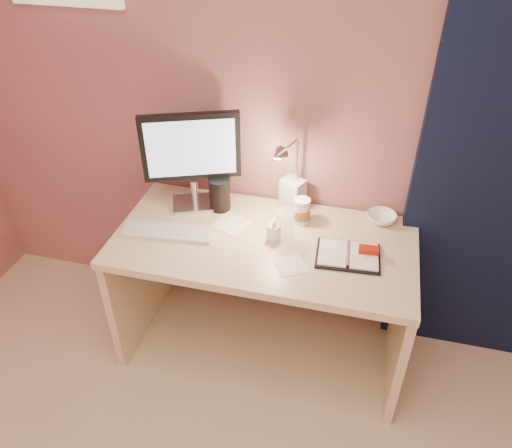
% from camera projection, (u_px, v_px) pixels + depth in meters
% --- Properties ---
extents(room, '(3.50, 3.50, 3.50)m').
position_uv_depth(room, '(498.00, 155.00, 2.14)').
color(room, '#C6B28E').
rests_on(room, ground).
extents(desk, '(1.40, 0.70, 0.73)m').
position_uv_depth(desk, '(267.00, 266.00, 2.51)').
color(desk, beige).
rests_on(desk, ground).
extents(monitor, '(0.45, 0.24, 0.50)m').
position_uv_depth(monitor, '(191.00, 153.00, 2.38)').
color(monitor, silver).
rests_on(monitor, desk).
extents(keyboard, '(0.44, 0.17, 0.02)m').
position_uv_depth(keyboard, '(168.00, 232.00, 2.35)').
color(keyboard, white).
rests_on(keyboard, desk).
extents(planner, '(0.30, 0.23, 0.04)m').
position_uv_depth(planner, '(350.00, 255.00, 2.21)').
color(planner, black).
rests_on(planner, desk).
extents(paper_a, '(0.18, 0.18, 0.00)m').
position_uv_depth(paper_a, '(291.00, 265.00, 2.17)').
color(paper_a, white).
rests_on(paper_a, desk).
extents(paper_c, '(0.20, 0.20, 0.00)m').
position_uv_depth(paper_c, '(232.00, 224.00, 2.42)').
color(paper_c, white).
rests_on(paper_c, desk).
extents(coffee_cup, '(0.08, 0.08, 0.13)m').
position_uv_depth(coffee_cup, '(302.00, 212.00, 2.40)').
color(coffee_cup, white).
rests_on(coffee_cup, desk).
extents(clear_cup, '(0.09, 0.09, 0.15)m').
position_uv_depth(clear_cup, '(285.00, 226.00, 2.28)').
color(clear_cup, white).
rests_on(clear_cup, desk).
extents(bowl, '(0.16, 0.16, 0.04)m').
position_uv_depth(bowl, '(381.00, 218.00, 2.42)').
color(bowl, white).
rests_on(bowl, desk).
extents(lotion_bottle, '(0.06, 0.06, 0.11)m').
position_uv_depth(lotion_bottle, '(274.00, 229.00, 2.29)').
color(lotion_bottle, white).
rests_on(lotion_bottle, desk).
extents(dark_jar, '(0.11, 0.11, 0.15)m').
position_uv_depth(dark_jar, '(220.00, 195.00, 2.49)').
color(dark_jar, black).
rests_on(dark_jar, desk).
extents(product_box, '(0.14, 0.12, 0.16)m').
position_uv_depth(product_box, '(293.00, 194.00, 2.48)').
color(product_box, silver).
rests_on(product_box, desk).
extents(desk_lamp, '(0.15, 0.24, 0.40)m').
position_uv_depth(desk_lamp, '(301.00, 174.00, 2.31)').
color(desk_lamp, silver).
rests_on(desk_lamp, desk).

